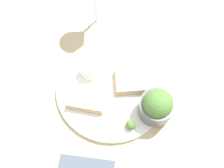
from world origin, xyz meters
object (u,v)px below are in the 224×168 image
(sauce_ramekin, at_px, (89,70))
(cheese_toast_far, at_px, (86,99))
(cheese_toast_near, at_px, (132,80))
(salad_bowl, at_px, (157,105))

(sauce_ramekin, distance_m, cheese_toast_far, 0.09)
(sauce_ramekin, relative_size, cheese_toast_near, 0.47)
(salad_bowl, relative_size, cheese_toast_near, 0.91)
(salad_bowl, bearing_deg, sauce_ramekin, 135.98)
(salad_bowl, bearing_deg, cheese_toast_far, 159.61)
(sauce_ramekin, distance_m, cheese_toast_near, 0.12)
(cheese_toast_near, xyz_separation_m, cheese_toast_far, (-0.13, -0.03, -0.00))
(cheese_toast_near, distance_m, cheese_toast_far, 0.14)
(cheese_toast_far, bearing_deg, cheese_toast_near, 13.38)
(cheese_toast_near, bearing_deg, cheese_toast_far, -166.62)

